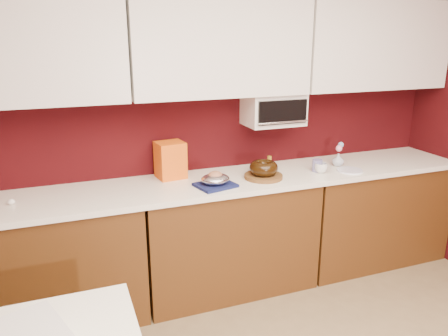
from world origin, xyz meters
The scene contains 26 objects.
wall_back centered at (0.00, 2.25, 1.25)m, with size 4.00×0.02×2.50m, color #37070A.
base_cabinet_left centered at (-1.33, 1.94, 0.43)m, with size 1.31×0.58×0.86m, color #4F2C0F.
base_cabinet_center centered at (0.00, 1.94, 0.43)m, with size 1.31×0.58×0.86m, color #4F2C0F.
base_cabinet_right centered at (1.33, 1.94, 0.43)m, with size 1.31×0.58×0.86m, color #4F2C0F.
countertop centered at (0.00, 1.94, 0.88)m, with size 4.00×0.62×0.04m, color white.
upper_cabinet_left centered at (-1.33, 2.08, 1.85)m, with size 1.31×0.33×0.70m, color white.
upper_cabinet_center centered at (0.00, 2.08, 1.85)m, with size 1.31×0.33×0.70m, color white.
upper_cabinet_right centered at (1.33, 2.08, 1.85)m, with size 1.31×0.33×0.70m, color white.
toaster_oven centered at (0.45, 2.10, 1.38)m, with size 0.45×0.30×0.25m, color white.
toaster_oven_door centered at (0.45, 1.94, 1.38)m, with size 0.40×0.02×0.18m, color black.
toaster_oven_handle centered at (0.45, 1.93, 1.30)m, with size 0.02×0.02×0.42m, color silver.
cake_base centered at (0.26, 1.86, 0.91)m, with size 0.29×0.29×0.03m, color brown.
bundt_cake centered at (0.26, 1.86, 0.98)m, with size 0.21×0.21×0.09m, color black.
navy_towel centered at (-0.14, 1.81, 0.91)m, with size 0.26×0.22×0.02m, color #131947.
foil_ham_nest centered at (-0.14, 1.81, 0.96)m, with size 0.21×0.17×0.08m, color silver.
roasted_ham centered at (-0.14, 1.81, 0.98)m, with size 0.11×0.09×0.07m, color #A56A4B.
pandoro_box centered at (-0.38, 2.13, 1.04)m, with size 0.20×0.18×0.27m, color red.
dark_pan centered at (0.34, 2.05, 0.92)m, with size 0.19×0.19×0.03m, color black.
coffee_mug centered at (0.74, 1.82, 0.95)m, with size 0.08×0.08×0.09m, color silver.
blue_jar centered at (0.73, 1.87, 0.95)m, with size 0.08×0.08×0.09m, color navy.
flower_vase centered at (0.98, 1.94, 0.96)m, with size 0.08×0.08×0.12m, color #A8AFBF.
flower_pink centered at (0.98, 1.94, 1.05)m, with size 0.05×0.05×0.05m, color pink.
flower_blue centered at (1.01, 1.96, 1.07)m, with size 0.05×0.05×0.05m, color #7EA2CA.
china_plate centered at (0.98, 1.78, 0.91)m, with size 0.20×0.20×0.01m, color white.
amber_bottle centered at (0.42, 2.08, 0.95)m, with size 0.03×0.03×0.10m, color olive.
egg_right centered at (-1.46, 1.94, 0.92)m, with size 0.05×0.04×0.04m, color white.
Camera 1 is at (-1.12, -0.95, 1.92)m, focal length 35.00 mm.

